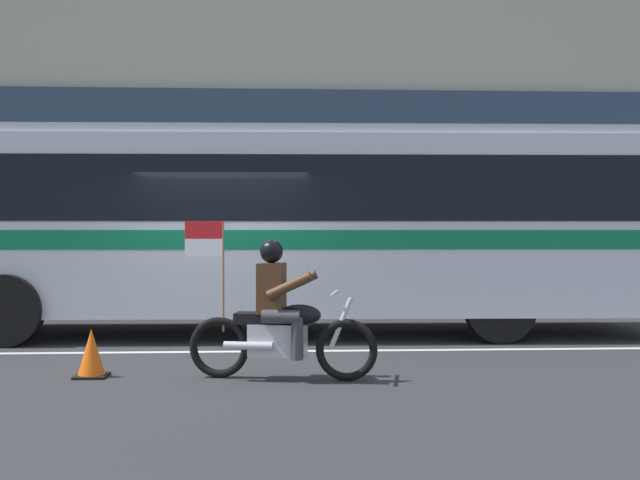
{
  "coord_description": "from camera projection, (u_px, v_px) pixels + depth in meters",
  "views": [
    {
      "loc": [
        0.89,
        -10.99,
        1.7
      ],
      "look_at": [
        1.39,
        -0.93,
        1.54
      ],
      "focal_mm": 42.5,
      "sensor_mm": 36.0,
      "label": 1
    }
  ],
  "objects": [
    {
      "name": "traffic_cone",
      "position": [
        91.0,
        354.0,
        8.61
      ],
      "size": [
        0.36,
        0.36,
        0.55
      ],
      "color": "#EA590F",
      "rests_on": "ground_plane"
    },
    {
      "name": "lane_center_stripe",
      "position": [
        217.0,
        352.0,
        10.36
      ],
      "size": [
        26.6,
        0.14,
        0.01
      ],
      "primitive_type": "cube",
      "color": "silver",
      "rests_on": "ground_plane"
    },
    {
      "name": "motorcycle_with_rider",
      "position": [
        280.0,
        320.0,
        8.47
      ],
      "size": [
        2.17,
        0.71,
        1.78
      ],
      "color": "black",
      "rests_on": "ground_plane"
    },
    {
      "name": "office_building_facade",
      "position": [
        245.0,
        45.0,
        18.24
      ],
      "size": [
        28.0,
        0.89,
        12.24
      ],
      "color": "gray",
      "rests_on": "ground_plane"
    },
    {
      "name": "transit_bus",
      "position": [
        273.0,
        217.0,
        12.16
      ],
      "size": [
        12.3,
        2.86,
        3.22
      ],
      "color": "silver",
      "rests_on": "ground_plane"
    },
    {
      "name": "sidewalk_curb",
      "position": [
        240.0,
        305.0,
        16.05
      ],
      "size": [
        28.0,
        3.8,
        0.15
      ],
      "primitive_type": "cube",
      "color": "#B7B2A8",
      "rests_on": "ground_plane"
    },
    {
      "name": "ground_plane",
      "position": [
        221.0,
        345.0,
        10.96
      ],
      "size": [
        60.0,
        60.0,
        0.0
      ],
      "primitive_type": "plane",
      "color": "#2B2B2D"
    }
  ]
}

